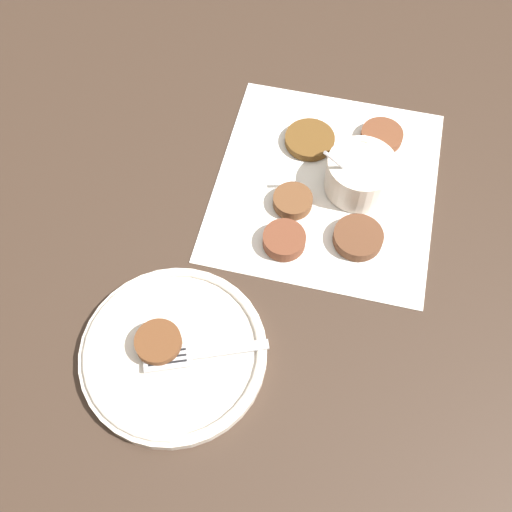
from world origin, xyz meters
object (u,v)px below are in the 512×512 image
Objects in this scene: sauce_bowl at (360,175)px; fritter_on_plate at (158,342)px; serving_plate at (173,352)px; fork at (192,354)px.

fritter_on_plate is at bearing 142.25° from sauce_bowl.
sauce_bowl is at bearing -37.75° from fritter_on_plate.
serving_plate is 0.03m from fritter_on_plate.
serving_plate is 4.07× the size of fritter_on_plate.
fritter_on_plate is at bearing 79.61° from serving_plate.
fork is at bearing 148.52° from sauce_bowl.
serving_plate is at bearing -100.39° from fritter_on_plate.
fork reaches higher than serving_plate.
fritter_on_plate is at bearing 81.05° from fork.
sauce_bowl reaches higher than fork.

